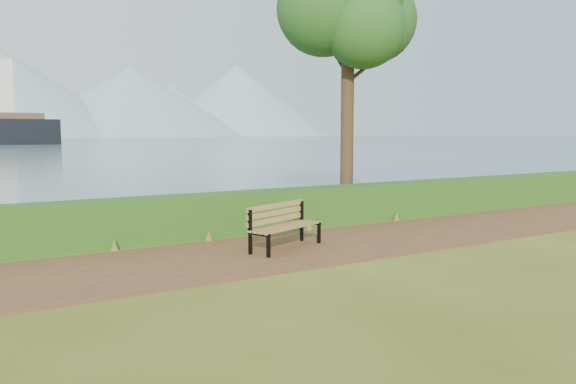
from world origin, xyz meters
TOP-DOWN VIEW (x-y plane):
  - ground at (0.00, 0.00)m, footprint 140.00×140.00m
  - path at (0.00, 0.30)m, footprint 40.00×3.40m
  - hedge at (0.00, 2.60)m, footprint 32.00×0.85m
  - bench at (-0.10, 0.47)m, footprint 1.96×1.22m
  - tree at (4.02, 3.72)m, footprint 4.25×3.59m

SIDE VIEW (x-z plane):
  - ground at x=0.00m, z-range 0.00..0.00m
  - path at x=0.00m, z-range 0.00..0.01m
  - hedge at x=0.00m, z-range 0.00..1.00m
  - bench at x=-0.10m, z-range 0.07..1.02m
  - tree at x=4.02m, z-range 1.99..10.19m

